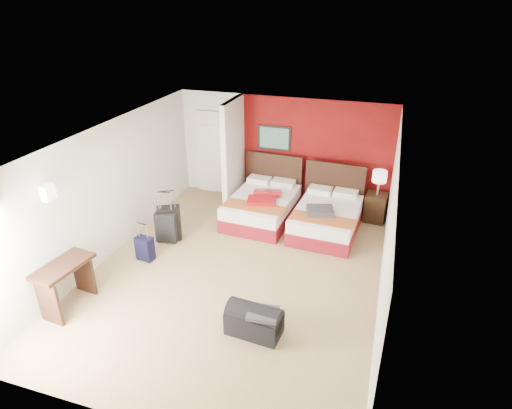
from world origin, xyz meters
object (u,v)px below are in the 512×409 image
at_px(table_lamp, 379,183).
at_px(suitcase_charcoal, 167,228).
at_px(bed_right, 326,220).
at_px(desk, 67,286).
at_px(suitcase_navy, 145,249).
at_px(red_suitcase_open, 265,197).
at_px(duffel_bag, 254,322).
at_px(bed_left, 262,208).
at_px(nightstand, 375,207).
at_px(suitcase_black, 170,224).

height_order(table_lamp, suitcase_charcoal, table_lamp).
bearing_deg(bed_right, desk, -130.23).
bearing_deg(suitcase_navy, desk, -96.91).
bearing_deg(red_suitcase_open, duffel_bag, -88.95).
relative_size(bed_left, suitcase_navy, 4.14).
relative_size(suitcase_charcoal, suitcase_navy, 1.37).
distance_m(nightstand, suitcase_navy, 4.98).
height_order(bed_right, suitcase_black, suitcase_black).
bearing_deg(desk, duffel_bag, 12.74).
bearing_deg(red_suitcase_open, nightstand, 6.52).
xyz_separation_m(bed_left, nightstand, (2.40, 0.71, 0.03)).
xyz_separation_m(bed_left, red_suitcase_open, (0.10, -0.10, 0.33)).
relative_size(bed_right, table_lamp, 3.35).
relative_size(table_lamp, suitcase_navy, 1.21).
height_order(nightstand, suitcase_black, suitcase_black).
height_order(red_suitcase_open, suitcase_charcoal, red_suitcase_open).
bearing_deg(desk, bed_right, 53.15).
distance_m(table_lamp, suitcase_navy, 5.02).
xyz_separation_m(suitcase_charcoal, suitcase_navy, (-0.07, -0.75, -0.08)).
relative_size(bed_right, suitcase_navy, 4.05).
relative_size(table_lamp, suitcase_charcoal, 0.88).
bearing_deg(duffel_bag, desk, -168.75).
xyz_separation_m(bed_right, table_lamp, (0.95, 0.83, 0.63)).
height_order(suitcase_black, desk, desk).
xyz_separation_m(red_suitcase_open, table_lamp, (2.30, 0.81, 0.29)).
xyz_separation_m(bed_left, bed_right, (1.45, -0.11, -0.01)).
relative_size(bed_left, suitcase_black, 2.71).
relative_size(red_suitcase_open, duffel_bag, 1.03).
xyz_separation_m(nightstand, suitcase_charcoal, (-3.94, -2.20, -0.00)).
distance_m(bed_left, nightstand, 2.50).
xyz_separation_m(nightstand, desk, (-4.46, -4.51, 0.08)).
bearing_deg(suitcase_charcoal, nightstand, 21.17).
height_order(bed_left, table_lamp, table_lamp).
bearing_deg(bed_right, suitcase_charcoal, -152.04).
bearing_deg(bed_left, nightstand, 20.08).
bearing_deg(table_lamp, bed_right, -138.86).
distance_m(bed_right, suitcase_black, 3.24).
bearing_deg(suitcase_navy, suitcase_charcoal, 93.93).
height_order(nightstand, suitcase_navy, nightstand).
height_order(suitcase_navy, desk, desk).
bearing_deg(duffel_bag, suitcase_navy, 159.22).
bearing_deg(suitcase_navy, red_suitcase_open, 60.45).
bearing_deg(duffel_bag, red_suitcase_open, 109.29).
relative_size(nightstand, desk, 0.66).
bearing_deg(bed_right, red_suitcase_open, -177.19).
bearing_deg(suitcase_black, duffel_bag, -67.94).
bearing_deg(bed_left, desk, -114.93).
bearing_deg(suitcase_navy, bed_left, 63.38).
bearing_deg(duffel_bag, suitcase_charcoal, 146.43).
bearing_deg(desk, red_suitcase_open, 66.49).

